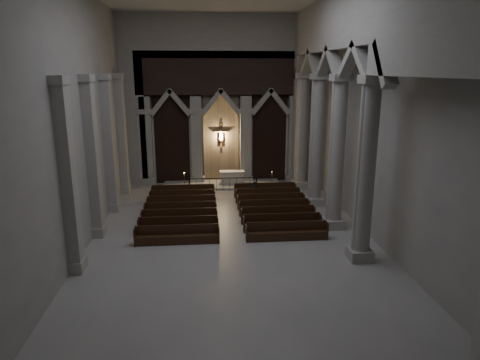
{
  "coord_description": "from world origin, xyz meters",
  "views": [
    {
      "loc": [
        -1.38,
        -19.59,
        8.21
      ],
      "look_at": [
        0.63,
        3.0,
        2.36
      ],
      "focal_mm": 32.0,
      "sensor_mm": 36.0,
      "label": 1
    }
  ],
  "objects": [
    {
      "name": "sanctuary_step",
      "position": [
        0.0,
        10.6,
        0.07
      ],
      "size": [
        8.5,
        2.6,
        0.15
      ],
      "primitive_type": "cube",
      "color": "#A9A69E",
      "rests_on": "ground"
    },
    {
      "name": "room",
      "position": [
        0.0,
        0.0,
        7.6
      ],
      "size": [
        24.0,
        24.1,
        12.0
      ],
      "color": "#A29F99",
      "rests_on": "ground"
    },
    {
      "name": "pews",
      "position": [
        -0.0,
        3.79,
        0.3
      ],
      "size": [
        9.5,
        7.99,
        0.91
      ],
      "color": "black",
      "rests_on": "ground"
    },
    {
      "name": "candle_stand_right",
      "position": [
        3.41,
        9.03,
        0.37
      ],
      "size": [
        0.23,
        0.23,
        1.37
      ],
      "color": "olive",
      "rests_on": "ground"
    },
    {
      "name": "left_pilasters",
      "position": [
        -6.75,
        3.5,
        3.91
      ],
      "size": [
        0.6,
        13.0,
        8.03
      ],
      "color": "#A9A69E",
      "rests_on": "ground"
    },
    {
      "name": "sanctuary_wall",
      "position": [
        0.0,
        11.54,
        6.62
      ],
      "size": [
        14.0,
        0.77,
        12.0
      ],
      "color": "#A9A69E",
      "rests_on": "ground"
    },
    {
      "name": "altar",
      "position": [
        0.73,
        10.67,
        0.61
      ],
      "size": [
        1.8,
        0.72,
        0.92
      ],
      "color": "beige",
      "rests_on": "sanctuary_step"
    },
    {
      "name": "altar_rail",
      "position": [
        0.0,
        9.28,
        0.62
      ],
      "size": [
        4.79,
        0.09,
        0.94
      ],
      "color": "black",
      "rests_on": "ground"
    },
    {
      "name": "right_arcade",
      "position": [
        5.5,
        1.33,
        7.83
      ],
      "size": [
        1.0,
        24.0,
        12.0
      ],
      "color": "#A9A69E",
      "rests_on": "ground"
    },
    {
      "name": "worshipper",
      "position": [
        2.0,
        7.44,
        0.54
      ],
      "size": [
        0.43,
        0.32,
        1.08
      ],
      "primitive_type": "imported",
      "rotation": [
        0.0,
        0.0,
        0.17
      ],
      "color": "black",
      "rests_on": "ground"
    },
    {
      "name": "candle_stand_left",
      "position": [
        -2.67,
        9.02,
        0.39
      ],
      "size": [
        0.24,
        0.24,
        1.43
      ],
      "color": "olive",
      "rests_on": "ground"
    }
  ]
}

